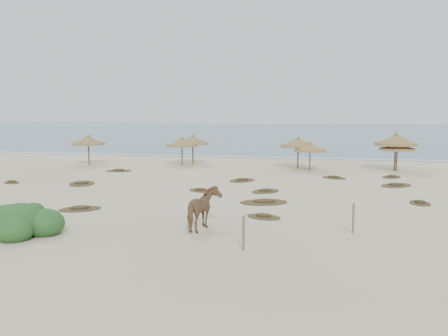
{
  "coord_description": "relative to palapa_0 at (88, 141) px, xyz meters",
  "views": [
    {
      "loc": [
        5.63,
        -24.37,
        5.2
      ],
      "look_at": [
        -0.11,
        5.0,
        1.47
      ],
      "focal_mm": 40.0,
      "sensor_mm": 36.0,
      "label": 1
    }
  ],
  "objects": [
    {
      "name": "bush",
      "position": [
        8.36,
        -23.07,
        -1.64
      ],
      "size": [
        3.37,
        2.97,
        1.51
      ],
      "rotation": [
        0.0,
        0.0,
        -0.35
      ],
      "color": "#2B5F28",
      "rests_on": "ground"
    },
    {
      "name": "scrub_12",
      "position": [
        17.67,
        -18.06,
        -2.09
      ],
      "size": [
        2.02,
        1.71,
        0.16
      ],
      "rotation": [
        0.0,
        0.0,
        2.74
      ],
      "color": "brown",
      "rests_on": "ground"
    },
    {
      "name": "scrub_7",
      "position": [
        21.21,
        -4.31,
        -2.09
      ],
      "size": [
        2.22,
        2.05,
        0.16
      ],
      "rotation": [
        0.0,
        0.0,
        2.55
      ],
      "color": "brown",
      "rests_on": "ground"
    },
    {
      "name": "palapa_6",
      "position": [
        26.11,
        0.96,
        0.32
      ],
      "size": [
        4.34,
        4.34,
        3.17
      ],
      "rotation": [
        0.0,
        0.0,
        -0.35
      ],
      "color": "brown",
      "rests_on": "ground"
    },
    {
      "name": "foam_line",
      "position": [
        14.61,
        9.47,
        -2.13
      ],
      "size": [
        70.0,
        0.6,
        0.01
      ],
      "primitive_type": "cube",
      "color": "white",
      "rests_on": "ground"
    },
    {
      "name": "scrub_2",
      "position": [
        13.04,
        -11.51,
        -2.09
      ],
      "size": [
        2.06,
        1.86,
        0.16
      ],
      "rotation": [
        0.0,
        0.0,
        2.6
      ],
      "color": "brown",
      "rests_on": "ground"
    },
    {
      "name": "palapa_5",
      "position": [
        26.19,
        0.57,
        -0.12
      ],
      "size": [
        3.22,
        3.22,
        2.6
      ],
      "rotation": [
        0.0,
        0.0,
        0.17
      ],
      "color": "brown",
      "rests_on": "ground"
    },
    {
      "name": "scrub_3",
      "position": [
        16.96,
        -11.02,
        -2.09
      ],
      "size": [
        2.26,
        2.4,
        0.16
      ],
      "rotation": [
        0.0,
        0.0,
        0.94
      ],
      "color": "brown",
      "rests_on": "ground"
    },
    {
      "name": "palapa_0",
      "position": [
        0.0,
        0.0,
        0.0
      ],
      "size": [
        2.96,
        2.96,
        2.76
      ],
      "rotation": [
        0.0,
        0.0,
        -0.01
      ],
      "color": "brown",
      "rests_on": "ground"
    },
    {
      "name": "palapa_4",
      "position": [
        19.37,
        -0.38,
        -0.28
      ],
      "size": [
        3.1,
        3.1,
        2.39
      ],
      "rotation": [
        0.0,
        0.0,
        0.24
      ],
      "color": "brown",
      "rests_on": "ground"
    },
    {
      "name": "ground",
      "position": [
        14.61,
        -16.53,
        -2.14
      ],
      "size": [
        160.0,
        160.0,
        0.0
      ],
      "primitive_type": "plane",
      "color": "beige",
      "rests_on": "ground"
    },
    {
      "name": "scrub_6",
      "position": [
        4.34,
        -3.63,
        -2.09
      ],
      "size": [
        2.32,
        1.82,
        0.16
      ],
      "rotation": [
        0.0,
        0.0,
        0.26
      ],
      "color": "brown",
      "rests_on": "ground"
    },
    {
      "name": "scrub_1",
      "position": [
        4.56,
        -10.36,
        -2.09
      ],
      "size": [
        2.43,
        2.97,
        0.16
      ],
      "rotation": [
        0.0,
        0.0,
        1.92
      ],
      "color": "brown",
      "rests_on": "ground"
    },
    {
      "name": "scrub_11",
      "position": [
        8.35,
        -18.05,
        -2.09
      ],
      "size": [
        2.52,
        2.26,
        0.16
      ],
      "rotation": [
        0.0,
        0.0,
        0.54
      ],
      "color": "brown",
      "rests_on": "ground"
    },
    {
      "name": "fence_post_far",
      "position": [
        21.6,
        -20.22,
        -1.51
      ],
      "size": [
        0.11,
        0.11,
        1.25
      ],
      "primitive_type": "cylinder",
      "rotation": [
        0.0,
        0.0,
        0.23
      ],
      "color": "#706354",
      "rests_on": "ground"
    },
    {
      "name": "palapa_3",
      "position": [
        18.35,
        1.0,
        -0.01
      ],
      "size": [
        3.77,
        3.77,
        2.75
      ],
      "rotation": [
        0.0,
        0.0,
        -0.35
      ],
      "color": "brown",
      "rests_on": "ground"
    },
    {
      "name": "scrub_10",
      "position": [
        25.35,
        -3.13,
        -2.09
      ],
      "size": [
        1.96,
        2.11,
        0.16
      ],
      "rotation": [
        0.0,
        0.0,
        0.96
      ],
      "color": "brown",
      "rests_on": "ground"
    },
    {
      "name": "scrub_9",
      "position": [
        17.29,
        -14.5,
        -2.09
      ],
      "size": [
        3.11,
        2.58,
        0.16
      ],
      "rotation": [
        0.0,
        0.0,
        0.37
      ],
      "color": "brown",
      "rests_on": "ground"
    },
    {
      "name": "scrub_5",
      "position": [
        25.12,
        -7.11,
        -2.09
      ],
      "size": [
        2.79,
        2.75,
        0.16
      ],
      "rotation": [
        0.0,
        0.0,
        0.75
      ],
      "color": "brown",
      "rests_on": "ground"
    },
    {
      "name": "scrub_8",
      "position": [
        -0.38,
        -10.79,
        -2.09
      ],
      "size": [
        1.67,
        1.61,
        0.16
      ],
      "rotation": [
        0.0,
        0.0,
        2.44
      ],
      "color": "brown",
      "rests_on": "ground"
    },
    {
      "name": "scrub_4",
      "position": [
        25.5,
        -13.14,
        -2.09
      ],
      "size": [
        1.23,
        1.73,
        0.16
      ],
      "rotation": [
        0.0,
        0.0,
        1.69
      ],
      "color": "brown",
      "rests_on": "ground"
    },
    {
      "name": "palapa_1",
      "position": [
        8.28,
        1.07,
        -0.12
      ],
      "size": [
        2.96,
        2.96,
        2.6
      ],
      "rotation": [
        0.0,
        0.0,
        0.07
      ],
      "color": "brown",
      "rests_on": "ground"
    },
    {
      "name": "palapa_2",
      "position": [
        8.93,
        2.3,
        -0.01
      ],
      "size": [
        3.41,
        3.41,
        2.74
      ],
      "rotation": [
        0.0,
        0.0,
        -0.19
      ],
      "color": "brown",
      "rests_on": "ground"
    },
    {
      "name": "fence_post_near",
      "position": [
        17.55,
        -23.51,
        -1.5
      ],
      "size": [
        0.13,
        0.13,
        1.27
      ],
      "primitive_type": "cylinder",
      "rotation": [
        0.0,
        0.0,
        -0.44
      ],
      "color": "#706354",
      "rests_on": "ground"
    },
    {
      "name": "horse",
      "position": [
        15.44,
        -20.9,
        -1.24
      ],
      "size": [
        1.29,
        2.25,
        1.79
      ],
      "primitive_type": "imported",
      "rotation": [
        0.0,
        0.0,
        2.98
      ],
      "color": "olive",
      "rests_on": "ground"
    },
    {
      "name": "ocean",
      "position": [
        14.61,
        58.47,
        -2.13
      ],
      "size": [
        200.0,
        100.0,
        0.01
      ],
      "primitive_type": "cube",
      "color": "#2C5E85",
      "rests_on": "ground"
    },
    {
      "name": "scrub_13",
      "position": [
        14.88,
        -6.87,
        -2.09
      ],
      "size": [
        2.35,
        2.64,
        0.16
      ],
      "rotation": [
        0.0,
        0.0,
        1.06
      ],
      "color": "brown",
      "rests_on": "ground"
    }
  ]
}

